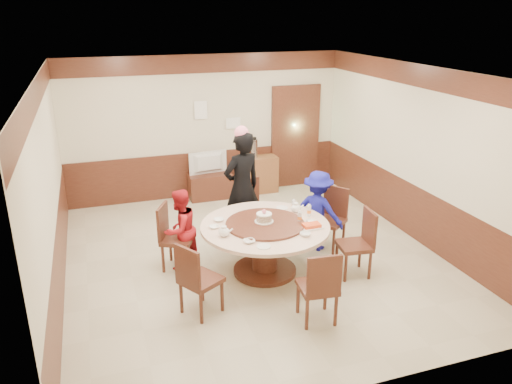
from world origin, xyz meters
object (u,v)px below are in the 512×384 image
object	(u,v)px
banquet_table	(265,239)
side_cabinet	(257,174)
person_blue	(318,211)
person_standing	(242,188)
birthday_cake	(264,217)
tv_stand	(210,186)
shrimp_platter	(312,226)
television	(209,163)
thermos	(254,148)
person_red	(180,229)

from	to	relation	value
banquet_table	side_cabinet	bearing A→B (deg)	73.08
person_blue	person_standing	bearing A→B (deg)	16.16
birthday_cake	tv_stand	xyz separation A→B (m)	(-0.03, 3.18, -0.59)
shrimp_platter	tv_stand	bearing A→B (deg)	99.68
person_blue	television	xyz separation A→B (m)	(-1.07, 2.75, 0.08)
person_blue	side_cabinet	size ratio (longest dim) A/B	1.60
tv_stand	thermos	distance (m)	1.17
banquet_table	person_standing	distance (m)	1.20
person_standing	person_red	xyz separation A→B (m)	(-1.12, -0.59, -0.31)
banquet_table	person_red	distance (m)	1.24
person_blue	side_cabinet	xyz separation A→B (m)	(-0.05, 2.78, -0.27)
person_red	tv_stand	distance (m)	2.90
birthday_cake	side_cabinet	xyz separation A→B (m)	(0.99, 3.21, -0.47)
person_standing	thermos	world-z (taller)	person_standing
person_standing	thermos	size ratio (longest dim) A/B	4.82
birthday_cake	television	world-z (taller)	birthday_cake
person_red	shrimp_platter	distance (m)	1.89
banquet_table	side_cabinet	world-z (taller)	banquet_table
person_red	tv_stand	xyz separation A→B (m)	(1.08, 2.67, -0.35)
person_standing	person_blue	size ratio (longest dim) A/B	1.43
birthday_cake	side_cabinet	size ratio (longest dim) A/B	0.33
birthday_cake	shrimp_platter	world-z (taller)	birthday_cake
banquet_table	birthday_cake	world-z (taller)	birthday_cake
banquet_table	person_standing	world-z (taller)	person_standing
person_standing	television	distance (m)	2.09
birthday_cake	tv_stand	bearing A→B (deg)	90.49
banquet_table	person_standing	xyz separation A→B (m)	(0.01, 1.14, 0.38)
banquet_table	person_blue	distance (m)	1.15
side_cabinet	thermos	bearing A→B (deg)	180.00
person_blue	thermos	distance (m)	2.80
person_blue	side_cabinet	distance (m)	2.79
person_red	tv_stand	bearing A→B (deg)	-148.60
person_blue	side_cabinet	bearing A→B (deg)	-39.75
tv_stand	thermos	world-z (taller)	thermos
person_blue	thermos	xyz separation A→B (m)	(-0.13, 2.78, 0.30)
person_red	birthday_cake	bearing A→B (deg)	118.64
tv_stand	banquet_table	bearing A→B (deg)	-89.51
side_cabinet	person_blue	bearing A→B (deg)	-88.95
banquet_table	person_blue	world-z (taller)	person_blue
tv_stand	television	world-z (taller)	television
television	side_cabinet	world-z (taller)	television
birthday_cake	side_cabinet	distance (m)	3.39
birthday_cake	tv_stand	size ratio (longest dim) A/B	0.32
person_red	television	distance (m)	2.88
banquet_table	tv_stand	bearing A→B (deg)	90.49
banquet_table	birthday_cake	distance (m)	0.31
person_blue	birthday_cake	distance (m)	1.14
person_standing	side_cabinet	size ratio (longest dim) A/B	2.29
person_red	birthday_cake	world-z (taller)	person_red
person_standing	tv_stand	distance (m)	2.18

